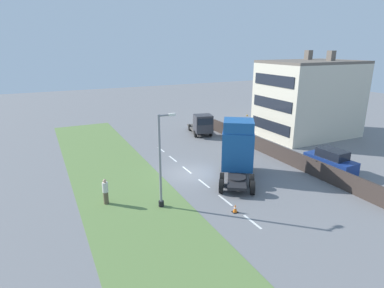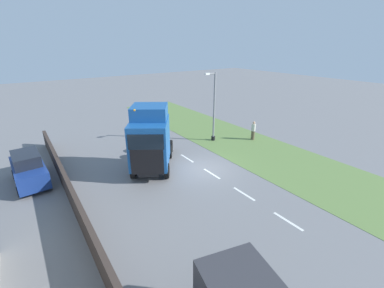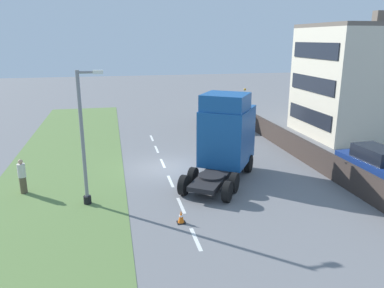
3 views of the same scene
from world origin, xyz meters
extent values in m
plane|color=slate|center=(0.00, 0.00, 0.00)|extent=(120.00, 120.00, 0.00)
cube|color=#607F42|center=(-6.00, 0.00, 0.01)|extent=(7.00, 44.00, 0.01)
cube|color=white|center=(0.00, -8.70, 0.00)|extent=(0.16, 1.80, 0.00)
cube|color=white|center=(0.00, -5.50, 0.00)|extent=(0.16, 1.80, 0.00)
cube|color=white|center=(0.00, -2.30, 0.00)|extent=(0.16, 1.80, 0.00)
cube|color=white|center=(0.00, 0.90, 0.00)|extent=(0.16, 1.80, 0.00)
cube|color=white|center=(0.00, 4.10, 0.00)|extent=(0.16, 1.80, 0.00)
cube|color=white|center=(0.00, 7.30, 0.00)|extent=(0.16, 1.80, 0.00)
cube|color=#382D28|center=(9.00, 0.00, 0.70)|extent=(0.25, 24.00, 1.41)
cube|color=black|center=(2.64, -2.93, 0.67)|extent=(4.62, 6.02, 0.24)
cube|color=#195199|center=(3.43, -1.74, 2.34)|extent=(3.99, 4.27, 3.11)
cube|color=black|center=(4.40, -0.27, 1.66)|extent=(1.80, 1.22, 1.74)
cube|color=black|center=(4.40, -0.27, 3.03)|extent=(1.90, 1.28, 1.00)
cube|color=#195199|center=(3.14, -2.18, 4.35)|extent=(3.21, 3.18, 0.90)
sphere|color=orange|center=(4.57, -1.25, 4.87)|extent=(0.14, 0.14, 0.14)
cylinder|color=black|center=(1.86, -4.11, 0.85)|extent=(1.90, 1.90, 0.12)
cylinder|color=black|center=(2.91, -0.45, 0.52)|extent=(0.84, 1.04, 1.04)
cylinder|color=black|center=(4.81, -1.71, 0.52)|extent=(0.84, 1.04, 1.04)
cylinder|color=black|center=(1.08, -3.22, 0.52)|extent=(0.84, 1.04, 1.04)
cylinder|color=black|center=(2.99, -4.48, 0.52)|extent=(0.84, 1.04, 1.04)
cylinder|color=black|center=(0.38, -4.27, 0.52)|extent=(0.84, 1.04, 1.04)
cylinder|color=black|center=(2.29, -5.53, 0.52)|extent=(0.84, 1.04, 1.04)
cube|color=black|center=(6.06, 8.88, 2.02)|extent=(1.74, 0.44, 0.74)
cube|color=navy|center=(10.72, -4.97, 0.82)|extent=(2.01, 4.41, 1.10)
cube|color=black|center=(10.73, -5.07, 1.74)|extent=(1.64, 2.46, 0.74)
cylinder|color=black|center=(9.81, -3.61, 0.32)|extent=(0.24, 0.65, 0.64)
cylinder|color=black|center=(11.48, -3.52, 0.32)|extent=(0.24, 0.65, 0.64)
cylinder|color=black|center=(9.97, -6.41, 0.32)|extent=(0.24, 0.65, 0.64)
cylinder|color=black|center=(11.64, -6.32, 0.32)|extent=(0.24, 0.65, 0.64)
cylinder|color=black|center=(-4.38, -4.36, 0.20)|extent=(0.37, 0.37, 0.40)
cylinder|color=gray|center=(-4.38, -4.36, 3.18)|extent=(0.17, 0.17, 6.36)
cylinder|color=gray|center=(-3.93, -4.36, 6.26)|extent=(0.90, 0.12, 0.12)
cube|color=silver|center=(-3.48, -4.36, 6.26)|extent=(0.44, 0.20, 0.16)
cylinder|color=brown|center=(-7.65, -2.34, 0.44)|extent=(0.34, 0.34, 0.88)
cylinder|color=beige|center=(-7.65, -2.34, 1.23)|extent=(0.39, 0.39, 0.70)
sphere|color=tan|center=(-7.65, -2.34, 1.70)|extent=(0.24, 0.24, 0.24)
cube|color=black|center=(-0.32, -7.23, 0.01)|extent=(0.36, 0.36, 0.03)
cone|color=orange|center=(-0.32, -7.23, 0.31)|extent=(0.28, 0.28, 0.55)
cylinder|color=white|center=(-0.32, -7.23, 0.33)|extent=(0.17, 0.17, 0.07)
camera|label=1|loc=(-11.03, -22.85, 10.47)|focal=30.00mm
camera|label=2|loc=(10.44, 13.52, 8.73)|focal=24.00mm
camera|label=3|loc=(-2.95, -21.65, 7.70)|focal=35.00mm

